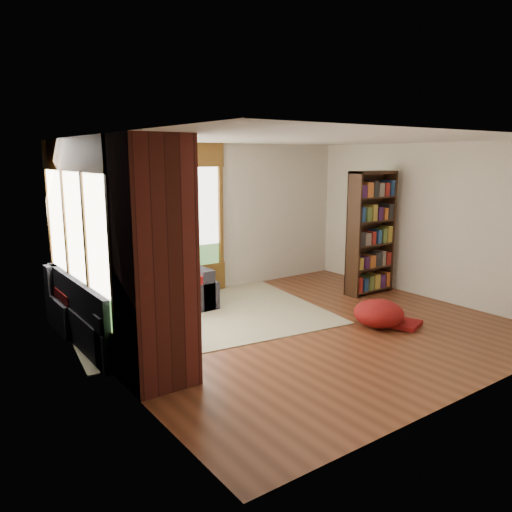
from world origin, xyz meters
TOP-DOWN VIEW (x-y plane):
  - floor at (0.00, 0.00)m, footprint 5.50×5.50m
  - ceiling at (0.00, 0.00)m, footprint 5.50×5.50m
  - wall_back at (0.00, 2.50)m, footprint 5.50×0.04m
  - wall_front at (0.00, -2.50)m, footprint 5.50×0.04m
  - wall_left at (-2.75, 0.00)m, footprint 0.04×5.00m
  - wall_right at (2.75, 0.00)m, footprint 0.04×5.00m
  - windows_back at (-1.20, 2.47)m, footprint 2.82×0.10m
  - windows_left at (-2.72, 1.20)m, footprint 0.10×2.62m
  - roller_blind at (-2.69, 2.03)m, footprint 0.03×0.72m
  - brick_chimney at (-2.40, -0.35)m, footprint 0.70×0.70m
  - sectional_sofa at (-1.95, 1.70)m, footprint 2.20×2.20m
  - area_rug at (-0.96, 1.36)m, footprint 4.06×3.30m
  - bookshelf at (2.14, 0.74)m, footprint 0.91×0.30m
  - pouf at (0.89, -0.56)m, footprint 0.79×0.79m
  - dog_tan at (-1.57, 1.69)m, footprint 1.02×1.01m
  - dog_brindle at (-2.21, 1.21)m, footprint 0.86×0.96m
  - throw_pillows at (-1.92, 1.85)m, footprint 1.98×1.68m

SIDE VIEW (x-z plane):
  - floor at x=0.00m, z-range 0.00..0.00m
  - area_rug at x=-0.96m, z-range 0.00..0.01m
  - pouf at x=0.89m, z-range 0.01..0.39m
  - sectional_sofa at x=-1.95m, z-range -0.10..0.70m
  - dog_brindle at x=-2.21m, z-range 0.54..1.01m
  - throw_pillows at x=-1.92m, z-range 0.56..1.01m
  - dog_tan at x=-1.57m, z-range 0.54..1.04m
  - bookshelf at x=2.14m, z-range 0.00..2.14m
  - wall_back at x=0.00m, z-range 0.00..2.60m
  - wall_front at x=0.00m, z-range 0.00..2.60m
  - wall_left at x=-2.75m, z-range 0.00..2.60m
  - wall_right at x=2.75m, z-range 0.00..2.60m
  - brick_chimney at x=-2.40m, z-range 0.00..2.60m
  - windows_back at x=-1.20m, z-range 0.40..2.30m
  - windows_left at x=-2.72m, z-range 0.40..2.30m
  - roller_blind at x=-2.69m, z-range 1.30..2.20m
  - ceiling at x=0.00m, z-range 2.60..2.60m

